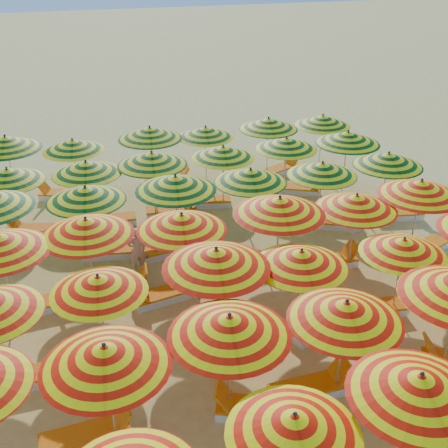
{
  "coord_description": "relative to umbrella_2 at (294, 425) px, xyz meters",
  "views": [
    {
      "loc": [
        -3.67,
        -12.45,
        8.74
      ],
      "look_at": [
        0.0,
        0.5,
        1.6
      ],
      "focal_mm": 45.0,
      "sensor_mm": 36.0,
      "label": 1
    }
  ],
  "objects": [
    {
      "name": "umbrella_3",
      "position": [
        2.18,
        0.03,
        0.19
      ],
      "size": [
        2.87,
        2.87,
        2.5
      ],
      "color": "silver",
      "rests_on": "ground"
    },
    {
      "name": "lounger_6",
      "position": [
        1.47,
        2.37,
        -1.86
      ],
      "size": [
        1.75,
        0.63,
        0.69
      ],
      "rotation": [
        0.0,
        0.0,
        0.03
      ],
      "color": "white",
      "rests_on": "ground"
    },
    {
      "name": "umbrella_35",
      "position": [
        6.65,
        11.39,
        0.16
      ],
      "size": [
        2.51,
        2.51,
        2.46
      ],
      "color": "silver",
      "rests_on": "ground"
    },
    {
      "name": "lounger_13",
      "position": [
        -4.06,
        6.99,
        -1.86
      ],
      "size": [
        1.78,
        0.76,
        0.69
      ],
      "rotation": [
        0.0,
        0.0,
        0.11
      ],
      "color": "white",
      "rests_on": "ground"
    },
    {
      "name": "beachgoer_a",
      "position": [
        -1.36,
        8.13,
        -1.31
      ],
      "size": [
        0.54,
        0.39,
        1.4
      ],
      "primitive_type": "imported",
      "rotation": [
        0.0,
        0.0,
        3.25
      ],
      "color": "tan",
      "rests_on": "ground"
    },
    {
      "name": "umbrella_26",
      "position": [
        -0.01,
        9.03,
        0.2
      ],
      "size": [
        2.68,
        2.68,
        2.51
      ],
      "color": "silver",
      "rests_on": "ground"
    },
    {
      "name": "umbrella_8",
      "position": [
        -0.34,
        2.35,
        0.19
      ],
      "size": [
        2.66,
        2.66,
        2.5
      ],
      "color": "silver",
      "rests_on": "ground"
    },
    {
      "name": "lounger_14",
      "position": [
        -2.05,
        7.25,
        -1.86
      ],
      "size": [
        1.78,
        0.74,
        0.69
      ],
      "rotation": [
        0.0,
        0.0,
        -0.09
      ],
      "color": "white",
      "rests_on": "ground"
    },
    {
      "name": "umbrella_38",
      "position": [
        0.01,
        13.77,
        0.16
      ],
      "size": [
        3.03,
        3.03,
        2.46
      ],
      "color": "silver",
      "rests_on": "ground"
    },
    {
      "name": "lounger_19",
      "position": [
        -2.04,
        9.21,
        -1.86
      ],
      "size": [
        1.8,
        0.83,
        0.69
      ],
      "rotation": [
        0.0,
        0.0,
        2.99
      ],
      "color": "white",
      "rests_on": "ground"
    },
    {
      "name": "umbrella_21",
      "position": [
        2.28,
        6.65,
        0.29
      ],
      "size": [
        2.85,
        2.85,
        2.61
      ],
      "color": "silver",
      "rests_on": "ground"
    },
    {
      "name": "umbrella_36",
      "position": [
        -4.91,
        13.93,
        0.22
      ],
      "size": [
        2.42,
        2.42,
        2.53
      ],
      "color": "silver",
      "rests_on": "ground"
    },
    {
      "name": "umbrella_23",
      "position": [
        6.58,
        6.79,
        0.21
      ],
      "size": [
        2.43,
        2.43,
        2.52
      ],
      "color": "silver",
      "rests_on": "ground"
    },
    {
      "name": "lounger_20",
      "position": [
        -0.61,
        8.81,
        -1.86
      ],
      "size": [
        1.81,
        0.89,
        0.69
      ],
      "rotation": [
        0.0,
        0.0,
        3.33
      ],
      "color": "white",
      "rests_on": "ground"
    },
    {
      "name": "lounger_5",
      "position": [
        0.16,
        2.13,
        -1.86
      ],
      "size": [
        1.82,
        1.2,
        0.69
      ],
      "rotation": [
        0.0,
        0.0,
        2.75
      ],
      "color": "white",
      "rests_on": "ground"
    },
    {
      "name": "umbrella_40",
      "position": [
        4.55,
        13.79,
        0.11
      ],
      "size": [
        2.4,
        2.4,
        2.4
      ],
      "color": "silver",
      "rests_on": "ground"
    },
    {
      "name": "lounger_23",
      "position": [
        -4.24,
        11.23,
        -1.86
      ],
      "size": [
        1.82,
        1.02,
        0.69
      ],
      "rotation": [
        0.0,
        0.0,
        2.87
      ],
      "color": "white",
      "rests_on": "ground"
    },
    {
      "name": "umbrella_30",
      "position": [
        -4.74,
        11.37,
        0.05
      ],
      "size": [
        2.89,
        2.89,
        2.34
      ],
      "color": "silver",
      "rests_on": "ground"
    },
    {
      "name": "lounger_9",
      "position": [
        -4.17,
        4.33,
        -1.86
      ],
      "size": [
        1.76,
        0.66,
        0.69
      ],
      "rotation": [
        0.0,
        0.0,
        0.05
      ],
      "color": "white",
      "rests_on": "ground"
    },
    {
      "name": "umbrella_19",
      "position": [
        -2.65,
        7.06,
        0.18
      ],
      "size": [
        2.84,
        2.84,
        2.48
      ],
      "color": "silver",
      "rests_on": "ground"
    },
    {
      "name": "umbrella_9",
      "position": [
        1.97,
        2.23,
        0.14
      ],
      "size": [
        2.38,
        2.38,
        2.44
      ],
      "color": "silver",
      "rests_on": "ground"
    },
    {
      "name": "umbrella_14",
      "position": [
        0.01,
        4.6,
        0.27
      ],
      "size": [
        2.8,
        2.8,
        2.58
      ],
      "color": "silver",
      "rests_on": "ground"
    },
    {
      "name": "lounger_30",
      "position": [
        5.15,
        13.84,
        -1.86
      ],
      "size": [
        1.82,
        1.23,
        0.69
      ],
      "rotation": [
        0.0,
        0.0,
        0.42
      ],
      "color": "white",
      "rests_on": "ground"
    },
    {
      "name": "umbrella_29",
      "position": [
        6.99,
        9.23,
        0.11
      ],
      "size": [
        2.34,
        2.34,
        2.41
      ],
      "color": "silver",
      "rests_on": "ground"
    },
    {
      "name": "umbrella_20",
      "position": [
        -0.32,
        6.71,
        0.15
      ],
      "size": [
        2.99,
        2.99,
        2.45
      ],
      "color": "silver",
      "rests_on": "ground"
    },
    {
      "name": "umbrella_25",
      "position": [
        -2.54,
        9.21,
        0.1
      ],
      "size": [
        2.28,
        2.28,
        2.39
      ],
      "color": "silver",
      "rests_on": "ground"
    },
    {
      "name": "umbrella_34",
      "position": [
        4.48,
        11.74,
        0.03
      ],
      "size": [
        2.46,
        2.46,
        2.32
      ],
      "color": "silver",
      "rests_on": "ground"
    },
    {
      "name": "lounger_10",
      "position": [
        2.47,
        4.24,
        -1.86
      ],
      "size": [
        1.83,
        1.11,
        0.69
      ],
      "rotation": [
        0.0,
        0.0,
        3.47
      ],
      "color": "white",
      "rests_on": "ground"
    },
    {
      "name": "lounger_15",
      "position": [
        -0.92,
        6.56,
        -1.86
      ],
      "size": [
        1.81,
        0.9,
        0.69
      ],
      "rotation": [
        0.0,
        0.0,
        3.33
      ],
      "color": "white",
      "rests_on": "ground"
    },
    {
      "name": "lounger_26",
      "position": [
        1.53,
        11.78,
        -1.86
      ],
      "size": [
        1.81,
        0.91,
        0.69
      ],
      "rotation": [
        0.0,
        0.0,
        2.94
      ],
      "color": "white",
      "rests_on": "ground"
    },
    {
      "name": "umbrella_2",
      "position": [
        0.0,
        0.0,
        0.0
      ],
      "size": [
        2.23,
        2.23,
        2.28
      ],
      "color": "silver",
      "rests_on": "ground"
    },
    {
      "name": "lounger_4",
      "position": [
        -3.14,
        2.36,
        -1.86
      ],
      "size": [
        1.77,
        0.69,
        0.69
      ],
      "rotation": [
        0.0,
        0.0,
        0.07
      ],
      "color": "white",
      "rests_on": "ground"
    },
    {
      "name": "umbrella_15",
      "position": [
        1.97,
        4.43,
        0.04
      ],
      "size": [
        2.82,
        2.82,
        2.32
      ],
      "color": "silver",
      "rests_on": "ground"
    },
    {
      "name": "lounger_17",
      "position": [
        7.09,
        6.78,
        -1.86
      ],
      "size": [
        1.82,
        1.2,
        0.69
      ],
      "rotation": [
        0.0,
        0.0,
        3.53
      ],
      "color": "white",
      "rests_on": "ground"
    },
    {
      "name": "lounger_28",
      "position": [
        -3.32,
        13.77,
        -1.86
      ],
      "size": [
        1.83,
        1.09,
        0.69
      ],
      "rotation": [
        0.0,
        0.0,
        2.83
      ],
      "color": "white",
      "rests_on": "ground"
    },
    {
      "name": "umbrella_27",
      "position": [
        2.33,
        9.23,
        0.08
      ],
      "size": [
        2.77,
        2.77,
        2.37
      ],
      "color": "silver",
      "rests_on": "ground"
    },
    {
      "name": "umbrella_31",
      "position": [
        -2.4,
        11.32,
        0.04
      ],
      "size": [
        2.4,
        2.4,
        2.33
      ],
      "color": "silver",
      "rests_on": "ground"
    },
    {
      "name": "umbrella_33",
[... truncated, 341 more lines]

